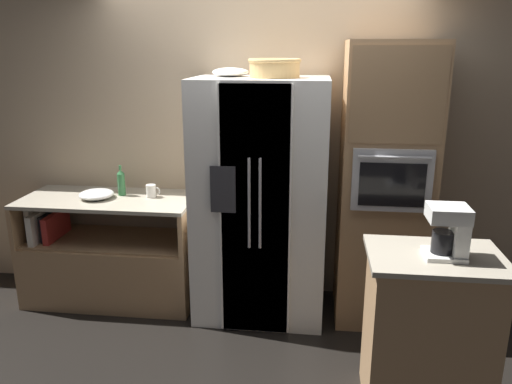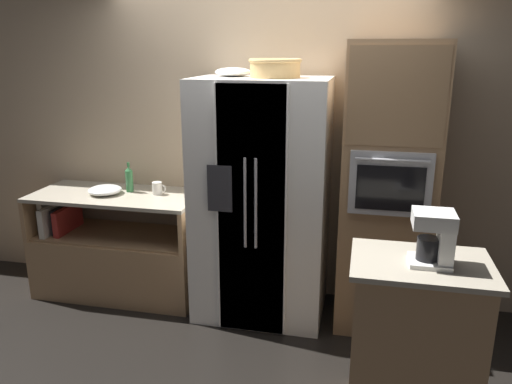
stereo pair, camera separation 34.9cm
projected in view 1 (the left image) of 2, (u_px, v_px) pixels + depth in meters
name	position (u px, v px, depth m)	size (l,w,h in m)	color
ground_plane	(254.00, 309.00, 4.09)	(20.00, 20.00, 0.00)	black
wall_back	(260.00, 131.00, 4.10)	(12.00, 0.06, 2.80)	tan
counter_left	(112.00, 262.00, 4.21)	(1.40, 0.64, 0.89)	#A87F56
refrigerator	(261.00, 200.00, 3.84)	(0.99, 0.77, 1.86)	white
wall_oven	(384.00, 186.00, 3.74)	(0.66, 0.70, 2.11)	#A87F56
island_counter	(428.00, 332.00, 2.87)	(0.74, 0.54, 0.97)	#A87F56
wicker_basket	(275.00, 67.00, 3.53)	(0.38, 0.38, 0.13)	tan
fruit_bowl	(230.00, 72.00, 3.67)	(0.27, 0.27, 0.07)	white
bottle_tall	(121.00, 182.00, 4.09)	(0.06, 0.06, 0.25)	#33723F
mug	(151.00, 191.00, 4.05)	(0.12, 0.08, 0.10)	silver
mixing_bowl	(97.00, 194.00, 4.02)	(0.28, 0.28, 0.07)	white
coffee_maker	(451.00, 230.00, 2.67)	(0.21, 0.19, 0.29)	white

